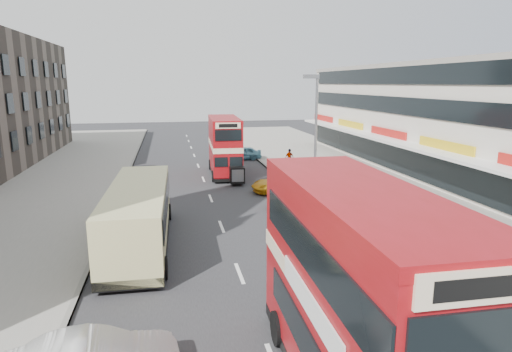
{
  "coord_description": "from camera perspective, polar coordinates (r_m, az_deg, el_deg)",
  "views": [
    {
      "loc": [
        -2.61,
        -8.29,
        7.62
      ],
      "look_at": [
        0.58,
        7.47,
        4.16
      ],
      "focal_mm": 30.48,
      "sensor_mm": 36.0,
      "label": 1
    }
  ],
  "objects": [
    {
      "name": "road_surface",
      "position": [
        29.41,
        -5.97,
        -2.93
      ],
      "size": [
        12.0,
        90.0,
        0.01
      ],
      "primitive_type": "cube",
      "color": "#28282B",
      "rests_on": "ground"
    },
    {
      "name": "pavement_right",
      "position": [
        32.72,
        15.44,
        -1.64
      ],
      "size": [
        12.0,
        90.0,
        0.15
      ],
      "primitive_type": "cube",
      "color": "gray",
      "rests_on": "ground"
    },
    {
      "name": "pavement_left",
      "position": [
        30.75,
        -28.87,
        -3.61
      ],
      "size": [
        12.0,
        90.0,
        0.15
      ],
      "primitive_type": "cube",
      "color": "gray",
      "rests_on": "ground"
    },
    {
      "name": "kerb_left",
      "position": [
        29.49,
        -17.87,
        -3.29
      ],
      "size": [
        0.2,
        90.0,
        0.16
      ],
      "primitive_type": "cube",
      "color": "gray",
      "rests_on": "ground"
    },
    {
      "name": "kerb_right",
      "position": [
        30.55,
        5.5,
        -2.22
      ],
      "size": [
        0.2,
        90.0,
        0.16
      ],
      "primitive_type": "cube",
      "color": "gray",
      "rests_on": "ground"
    },
    {
      "name": "commercial_row",
      "position": [
        37.88,
        25.32,
        6.56
      ],
      "size": [
        9.9,
        46.2,
        9.3
      ],
      "color": "beige",
      "rests_on": "ground"
    },
    {
      "name": "street_lamp",
      "position": [
        27.98,
        7.71,
        6.21
      ],
      "size": [
        1.0,
        0.2,
        8.12
      ],
      "color": "slate",
      "rests_on": "ground"
    },
    {
      "name": "bus_main",
      "position": [
        10.73,
        13.17,
        -15.35
      ],
      "size": [
        2.73,
        9.44,
        5.18
      ],
      "rotation": [
        0.0,
        0.0,
        3.12
      ],
      "color": "black",
      "rests_on": "ground"
    },
    {
      "name": "bus_second",
      "position": [
        36.5,
        -4.13,
        3.97
      ],
      "size": [
        2.68,
        8.55,
        4.65
      ],
      "rotation": [
        0.0,
        0.0,
        3.09
      ],
      "color": "black",
      "rests_on": "ground"
    },
    {
      "name": "coach",
      "position": [
        21.23,
        -15.12,
        -4.78
      ],
      "size": [
        2.9,
        10.27,
        2.7
      ],
      "rotation": [
        0.0,
        0.0,
        -0.03
      ],
      "color": "black",
      "rests_on": "ground"
    },
    {
      "name": "car_right_a",
      "position": [
        26.84,
        6.42,
        -2.95
      ],
      "size": [
        4.79,
        2.31,
        1.34
      ],
      "primitive_type": "imported",
      "rotation": [
        0.0,
        0.0,
        -1.67
      ],
      "color": "maroon",
      "rests_on": "ground"
    },
    {
      "name": "car_right_b",
      "position": [
        30.92,
        3.45,
        -0.98
      ],
      "size": [
        4.64,
        2.62,
        1.22
      ],
      "primitive_type": "imported",
      "rotation": [
        0.0,
        0.0,
        -1.43
      ],
      "color": "orange",
      "rests_on": "ground"
    },
    {
      "name": "car_right_c",
      "position": [
        43.93,
        -1.82,
        3.01
      ],
      "size": [
        3.99,
        1.88,
        1.32
      ],
      "primitive_type": "imported",
      "rotation": [
        0.0,
        0.0,
        -1.66
      ],
      "color": "#599BB2",
      "rests_on": "ground"
    },
    {
      "name": "pedestrian_near",
      "position": [
        26.0,
        13.57,
        -2.75
      ],
      "size": [
        0.82,
        0.82,
        1.88
      ],
      "primitive_type": "imported",
      "rotation": [
        0.0,
        0.0,
        3.92
      ],
      "color": "gray",
      "rests_on": "pavement_right"
    },
    {
      "name": "pedestrian_far",
      "position": [
        39.6,
        4.39,
        2.41
      ],
      "size": [
        1.02,
        0.71,
        1.61
      ],
      "primitive_type": "imported",
      "rotation": [
        0.0,
        0.0,
        0.37
      ],
      "color": "gray",
      "rests_on": "pavement_right"
    },
    {
      "name": "cyclist",
      "position": [
        32.82,
        2.05,
        0.0
      ],
      "size": [
        0.67,
        1.59,
        2.07
      ],
      "rotation": [
        0.0,
        0.0,
        0.08
      ],
      "color": "gray",
      "rests_on": "ground"
    }
  ]
}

